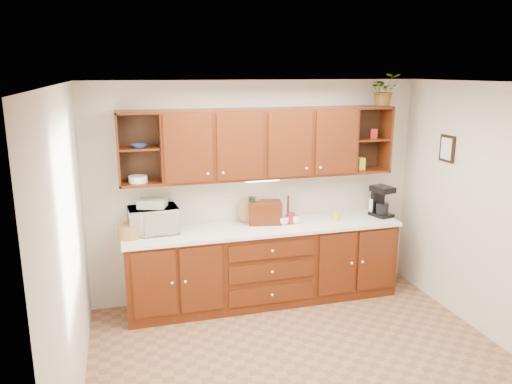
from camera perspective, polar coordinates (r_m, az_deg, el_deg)
floor at (r=4.97m, az=5.95°, el=-19.26°), size 4.00×4.00×0.00m
ceiling at (r=4.18m, az=6.84°, el=12.23°), size 4.00×4.00×0.00m
back_wall at (r=6.00m, az=0.14°, el=0.20°), size 4.00×0.00×4.00m
left_wall at (r=4.13m, az=-20.55°, el=-7.03°), size 0.00×3.50×3.50m
right_wall at (r=5.46m, az=26.27°, el=-2.63°), size 0.00×3.50×3.50m
base_cabinets at (r=5.99m, az=0.92°, el=-8.39°), size 3.20×0.60×0.90m
countertop at (r=5.82m, az=0.97°, el=-4.13°), size 3.24×0.64×0.04m
upper_cabinets at (r=5.74m, az=0.67°, el=5.60°), size 3.20×0.33×0.80m
undercabinet_light at (r=5.76m, az=0.72°, el=1.36°), size 0.40×0.05×0.02m
framed_picture at (r=6.01m, az=21.02°, el=4.65°), size 0.03×0.24×0.30m
wicker_basket at (r=5.57m, az=-14.24°, el=-4.36°), size 0.29×0.29×0.15m
microwave at (r=5.66m, az=-11.67°, el=-3.16°), size 0.56×0.40×0.30m
towel_stack at (r=5.60m, az=-11.76°, el=-1.28°), size 0.35×0.30×0.09m
wine_bottle at (r=5.89m, az=-0.46°, el=-2.08°), size 0.09×0.09×0.32m
woven_tray at (r=5.95m, az=-0.60°, el=-3.43°), size 0.33×0.11×0.32m
bread_box at (r=5.89m, az=1.04°, el=-2.35°), size 0.42×0.31×0.27m
mug_tree at (r=5.93m, az=3.67°, el=-3.07°), size 0.32×0.31×0.34m
canister_red at (r=5.91m, az=4.00°, el=-3.00°), size 0.10×0.10×0.13m
canister_white at (r=6.43m, az=13.09°, el=-1.62°), size 0.10×0.10×0.20m
canister_yellow at (r=6.09m, az=9.11°, el=-2.80°), size 0.10×0.10×0.10m
coffee_maker at (r=6.38m, az=14.08°, el=-1.06°), size 0.26×0.31×0.38m
bowl_stack at (r=5.48m, az=-13.26°, el=5.13°), size 0.21×0.21×0.04m
plate_stack at (r=5.57m, az=-13.35°, el=1.44°), size 0.21×0.21×0.07m
pantry_box_yellow at (r=6.24m, az=11.92°, el=3.16°), size 0.09×0.07×0.15m
pantry_box_red at (r=6.24m, az=13.28°, el=6.51°), size 0.10×0.09×0.12m
potted_plant at (r=6.21m, az=14.45°, el=11.24°), size 0.38×0.34×0.38m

